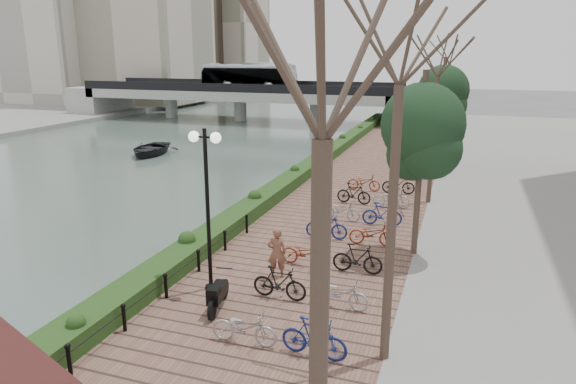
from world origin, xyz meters
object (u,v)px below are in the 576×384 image
at_px(pedestrian, 277,253).
at_px(boat, 150,149).
at_px(motorcycle, 218,293).
at_px(lamppost, 206,176).

height_order(pedestrian, boat, pedestrian).
height_order(motorcycle, pedestrian, pedestrian).
distance_m(lamppost, motorcycle, 3.36).
xyz_separation_m(lamppost, pedestrian, (1.64, 1.45, -2.73)).
bearing_deg(boat, lamppost, -60.84).
bearing_deg(lamppost, pedestrian, 41.57).
bearing_deg(motorcycle, pedestrian, 61.53).
distance_m(lamppost, boat, 25.47).
xyz_separation_m(motorcycle, pedestrian, (0.83, 2.54, 0.35)).
relative_size(motorcycle, pedestrian, 0.94).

